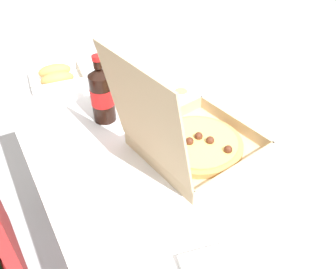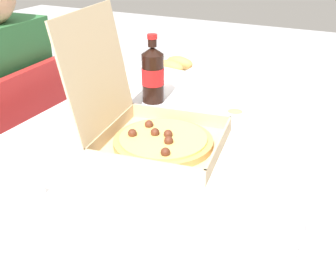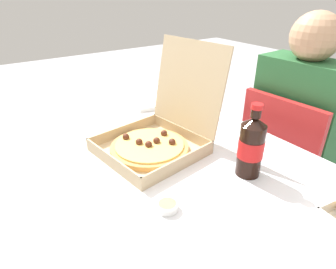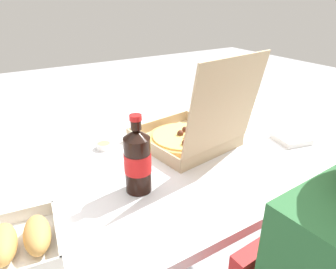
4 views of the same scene
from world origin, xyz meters
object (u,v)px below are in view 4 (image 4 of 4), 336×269
bread_side_box (21,241)px  paper_menu (215,108)px  pizza_box_open (191,133)px  cola_bottle (138,160)px  napkin_pile (291,138)px  dipping_sauce_cup (104,146)px

bread_side_box → paper_menu: (-0.92, -0.46, -0.02)m
pizza_box_open → cola_bottle: (0.28, 0.14, 0.05)m
napkin_pile → dipping_sauce_cup: 0.69m
bread_side_box → napkin_pile: (-0.93, -0.04, -0.02)m
bread_side_box → paper_menu: size_ratio=0.99×
cola_bottle → pizza_box_open: bearing=-152.9°
cola_bottle → paper_menu: 0.73m
cola_bottle → napkin_pile: 0.63m
napkin_pile → paper_menu: bearing=-88.2°
paper_menu → napkin_pile: bearing=93.7°
pizza_box_open → bread_side_box: 0.63m
paper_menu → napkin_pile: 0.42m
cola_bottle → paper_menu: size_ratio=1.07×
pizza_box_open → dipping_sauce_cup: 0.31m
dipping_sauce_cup → bread_side_box: bearing=48.0°
pizza_box_open → paper_menu: (-0.33, -0.25, -0.05)m
pizza_box_open → bread_side_box: size_ratio=1.92×
bread_side_box → pizza_box_open: bearing=-160.5°
bread_side_box → paper_menu: bearing=-153.4°
pizza_box_open → bread_side_box: (0.59, 0.21, -0.02)m
cola_bottle → napkin_pile: (-0.62, 0.03, -0.08)m
pizza_box_open → paper_menu: pizza_box_open is taller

